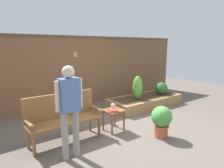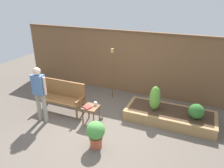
% 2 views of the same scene
% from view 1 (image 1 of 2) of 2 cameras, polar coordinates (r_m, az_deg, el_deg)
% --- Properties ---
extents(ground_plane, '(14.00, 14.00, 0.00)m').
position_cam_1_polar(ground_plane, '(4.74, 6.66, -12.72)').
color(ground_plane, '#60564C').
extents(fence_back, '(8.40, 0.14, 2.16)m').
position_cam_1_polar(fence_back, '(6.52, -9.16, 3.60)').
color(fence_back, brown).
rests_on(fence_back, ground_plane).
extents(garden_bench, '(1.44, 0.48, 0.94)m').
position_cam_1_polar(garden_bench, '(4.19, -13.37, -8.10)').
color(garden_bench, brown).
rests_on(garden_bench, ground_plane).
extents(side_table, '(0.40, 0.40, 0.48)m').
position_cam_1_polar(side_table, '(4.58, 0.41, -8.13)').
color(side_table, brown).
rests_on(side_table, ground_plane).
extents(cup_on_table, '(0.12, 0.09, 0.09)m').
position_cam_1_polar(cup_on_table, '(4.69, 0.22, -6.04)').
color(cup_on_table, silver).
rests_on(cup_on_table, side_table).
extents(book_on_table, '(0.26, 0.25, 0.03)m').
position_cam_1_polar(book_on_table, '(4.47, 0.33, -7.30)').
color(book_on_table, '#B2332D').
rests_on(book_on_table, side_table).
extents(potted_boxwood, '(0.43, 0.43, 0.66)m').
position_cam_1_polar(potted_boxwood, '(4.40, 13.49, -9.47)').
color(potted_boxwood, '#B75638').
rests_on(potted_boxwood, ground_plane).
extents(raised_planter_bed, '(2.40, 1.00, 0.30)m').
position_cam_1_polar(raised_planter_bed, '(6.57, 9.10, -4.72)').
color(raised_planter_bed, '#997547').
rests_on(raised_planter_bed, ground_plane).
extents(shrub_near_bench, '(0.30, 0.30, 0.70)m').
position_cam_1_polar(shrub_near_bench, '(6.09, 7.07, -1.04)').
color(shrub_near_bench, brown).
rests_on(shrub_near_bench, raised_planter_bed).
extents(shrub_far_corner, '(0.39, 0.39, 0.39)m').
position_cam_1_polar(shrub_far_corner, '(6.91, 13.47, -1.18)').
color(shrub_far_corner, brown).
rests_on(shrub_far_corner, raised_planter_bed).
extents(tiki_torch, '(0.10, 0.10, 1.69)m').
position_cam_1_polar(tiki_torch, '(5.71, -9.92, 3.30)').
color(tiki_torch, brown).
rests_on(tiki_torch, ground_plane).
extents(person_by_bench, '(0.47, 0.20, 1.56)m').
position_cam_1_polar(person_by_bench, '(3.42, -11.64, -5.49)').
color(person_by_bench, gray).
rests_on(person_by_bench, ground_plane).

